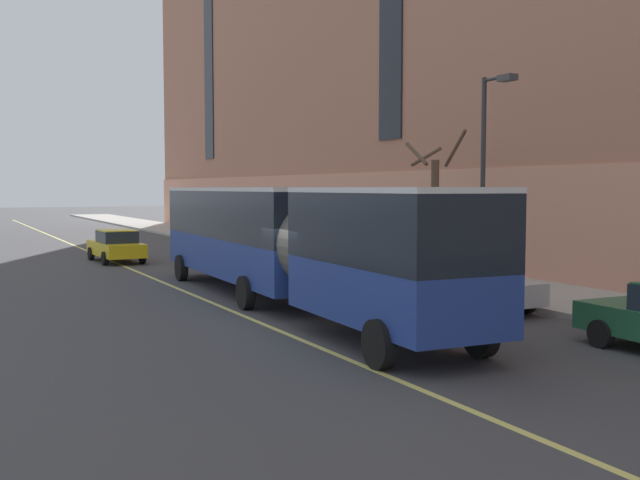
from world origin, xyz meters
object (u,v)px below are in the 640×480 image
fire_hydrant (344,259)px  street_lamp (488,162)px  taxi_cab (116,246)px  street_tree_far_uptown (435,205)px  parked_car_champagne_1 (274,248)px  parked_car_silver_0 (199,234)px  city_bus (284,238)px  parked_car_silver_5 (471,283)px

fire_hydrant → street_lamp: bearing=-89.4°
taxi_cab → street_tree_far_uptown: 16.14m
street_lamp → street_tree_far_uptown: bearing=74.0°
street_tree_far_uptown → street_lamp: bearing=-106.0°
parked_car_champagne_1 → taxi_cab: size_ratio=0.97×
parked_car_champagne_1 → street_lamp: bearing=-81.4°
parked_car_silver_0 → street_lamp: bearing=-85.6°
street_tree_far_uptown → city_bus: bearing=-156.7°
city_bus → parked_car_champagne_1: size_ratio=4.12×
parked_car_silver_0 → street_lamp: 24.59m
street_lamp → fire_hydrant: bearing=90.6°
taxi_cab → street_lamp: 19.74m
city_bus → street_tree_far_uptown: (8.02, 3.45, 0.82)m
city_bus → taxi_cab: size_ratio=3.98×
city_bus → street_tree_far_uptown: bearing=23.3°
city_bus → street_lamp: street_lamp is taller
parked_car_champagne_1 → parked_car_silver_5: same height
taxi_cab → city_bus: bearing=-84.5°
parked_car_silver_0 → street_tree_far_uptown: (3.24, -19.48, 2.13)m
parked_car_champagne_1 → street_tree_far_uptown: bearing=-67.7°
fire_hydrant → taxi_cab: bearing=134.7°
city_bus → taxi_cab: (-1.57, 16.25, -1.31)m
street_tree_far_uptown → street_lamp: (-1.37, -4.77, 1.52)m
parked_car_silver_0 → parked_car_silver_5: bearing=-90.1°
street_tree_far_uptown → street_lamp: 5.19m
street_lamp → parked_car_silver_5: bearing=-139.4°
city_bus → parked_car_champagne_1: bearing=67.8°
parked_car_silver_5 → street_lamp: bearing=40.6°
parked_car_silver_5 → fire_hydrant: bearing=80.7°
city_bus → parked_car_silver_5: city_bus is taller
city_bus → fire_hydrant: size_ratio=26.29×
street_lamp → city_bus: bearing=168.8°
city_bus → fire_hydrant: bearing=50.8°
city_bus → taxi_cab: city_bus is taller
parked_car_champagne_1 → fire_hydrant: size_ratio=6.38×
parked_car_silver_5 → taxi_cab: same height
taxi_cab → street_tree_far_uptown: street_tree_far_uptown is taller
parked_car_silver_5 → parked_car_silver_0: bearing=89.9°
parked_car_silver_5 → taxi_cab: size_ratio=0.98×
parked_car_champagne_1 → parked_car_silver_5: (0.04, -14.48, -0.00)m
city_bus → street_tree_far_uptown: street_tree_far_uptown is taller
parked_car_silver_5 → parked_car_champagne_1: bearing=90.2°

